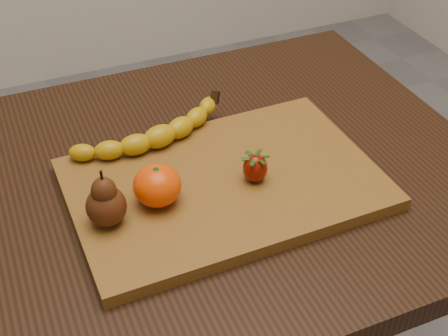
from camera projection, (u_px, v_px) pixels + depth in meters
name	position (u px, v px, depth m)	size (l,w,h in m)	color
table	(171.00, 227.00, 1.01)	(1.00, 0.70, 0.76)	black
cutting_board	(224.00, 184.00, 0.93)	(0.45, 0.30, 0.02)	brown
banana	(160.00, 136.00, 0.97)	(0.23, 0.06, 0.04)	#C89C09
pear	(105.00, 197.00, 0.82)	(0.05, 0.05, 0.09)	#4E230C
mandarin	(157.00, 186.00, 0.86)	(0.07, 0.07, 0.06)	#FF4502
strawberry	(255.00, 167.00, 0.90)	(0.04, 0.04, 0.05)	maroon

